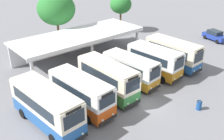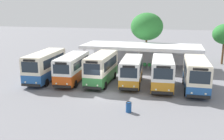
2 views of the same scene
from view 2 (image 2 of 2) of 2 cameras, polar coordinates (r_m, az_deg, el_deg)
ground_plane at (r=25.89m, az=-2.16°, el=-5.56°), size 180.00×180.00×0.00m
city_bus_nearest_orange at (r=31.51m, az=-14.97°, el=1.09°), size 2.94×7.96×3.49m
city_bus_second_in_row at (r=30.03m, az=-9.05°, el=0.56°), size 2.71×7.26×3.27m
city_bus_middle_cream at (r=29.19m, az=-2.40°, el=0.58°), size 2.36×7.27×3.50m
city_bus_fourth_amber at (r=28.73m, az=4.50°, el=-0.07°), size 2.69×6.82×3.11m
city_bus_fifth_blue at (r=27.93m, az=11.46°, el=-0.43°), size 2.75×6.76×3.37m
city_bus_far_end_green at (r=28.03m, az=18.64°, el=-0.80°), size 2.55×7.26×3.40m
terminal_canopy at (r=38.43m, az=6.85°, el=4.86°), size 17.45×6.50×3.40m
waiting_chair_end_by_column at (r=37.16m, az=6.41°, el=1.13°), size 0.45×0.45×0.86m
waiting_chair_second_from_end at (r=37.13m, az=7.48°, el=1.09°), size 0.45×0.45×0.86m
waiting_chair_middle_seat at (r=37.05m, az=8.53°, el=1.03°), size 0.45×0.45×0.86m
roadside_tree_behind_canopy at (r=42.99m, az=7.97°, el=9.79°), size 5.42×5.42×8.04m
litter_bin_apron at (r=21.43m, az=3.83°, el=-8.47°), size 0.49×0.49×0.90m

